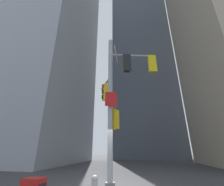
{
  "coord_description": "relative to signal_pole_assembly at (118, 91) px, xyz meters",
  "views": [
    {
      "loc": [
        1.45,
        -7.66,
        1.49
      ],
      "look_at": [
        0.09,
        0.02,
        4.51
      ],
      "focal_mm": 24.01,
      "sensor_mm": 36.0,
      "label": 1
    }
  ],
  "objects": [
    {
      "name": "ground",
      "position": [
        -0.41,
        -0.24,
        -4.67
      ],
      "size": [
        120.0,
        120.0,
        0.0
      ],
      "primitive_type": "plane",
      "color": "#38383A"
    },
    {
      "name": "building_tower_left",
      "position": [
        -14.5,
        11.0,
        17.02
      ],
      "size": [
        14.9,
        14.9,
        43.39
      ],
      "primitive_type": "cube",
      "color": "#9399A3",
      "rests_on": "ground"
    },
    {
      "name": "building_mid_block",
      "position": [
        2.62,
        25.21,
        22.7
      ],
      "size": [
        12.49,
        12.49,
        54.74
      ],
      "primitive_type": "cube",
      "color": "#4C5460",
      "rests_on": "ground"
    },
    {
      "name": "signal_pole_assembly",
      "position": [
        0.0,
        0.0,
        0.0
      ],
      "size": [
        3.7,
        2.4,
        8.12
      ],
      "color": "#9EA0A3",
      "rests_on": "ground"
    }
  ]
}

